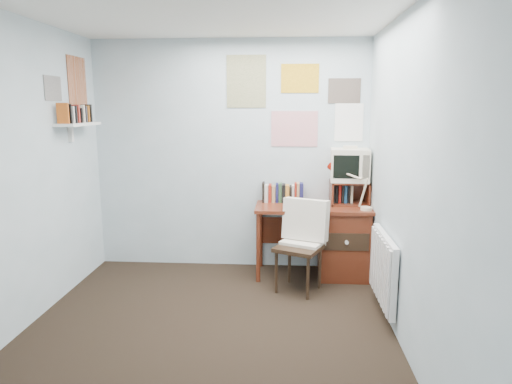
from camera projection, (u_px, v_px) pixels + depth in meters
ground at (205, 341)px, 3.54m from camera, size 3.50×3.50×0.00m
back_wall at (230, 156)px, 5.02m from camera, size 3.00×0.02×2.50m
left_wall at (3, 180)px, 3.40m from camera, size 0.02×3.50×2.50m
right_wall at (412, 184)px, 3.21m from camera, size 0.02×3.50×2.50m
desk at (338, 239)px, 4.84m from camera, size 1.20×0.55×0.76m
desk_chair at (299, 248)px, 4.43m from camera, size 0.58×0.57×0.87m
desk_lamp at (367, 190)px, 4.56m from camera, size 0.32×0.28×0.42m
tv_riser at (349, 193)px, 4.85m from camera, size 0.40×0.30×0.25m
crt_tv at (350, 163)px, 4.81m from camera, size 0.42×0.39×0.37m
book_row at (290, 192)px, 4.96m from camera, size 0.60×0.14×0.22m
radiator at (384, 269)px, 3.91m from camera, size 0.09×0.80×0.60m
wall_shelf at (78, 124)px, 4.41m from camera, size 0.20×0.62×0.24m
posters_back at (295, 101)px, 4.86m from camera, size 1.20×0.01×0.90m
posters_left at (66, 84)px, 4.34m from camera, size 0.01×0.70×0.60m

